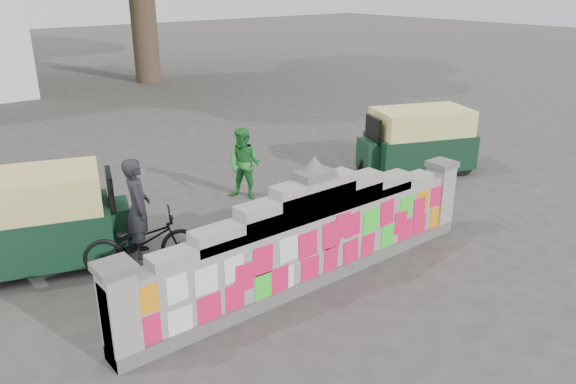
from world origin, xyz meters
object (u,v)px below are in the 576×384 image
Objects in this scene: pedestrian at (244,164)px; rickshaw_left at (34,220)px; rickshaw_right at (417,140)px; cyclist_bike at (141,242)px; cyclist_rider at (139,223)px.

pedestrian is 0.52× the size of rickshaw_left.
rickshaw_right is at bearing 42.63° from pedestrian.
rickshaw_left is at bearing 68.33° from cyclist_bike.
rickshaw_right is at bearing 13.59° from rickshaw_left.
cyclist_bike is 7.18m from rickshaw_right.
rickshaw_right is at bearing -66.94° from cyclist_rider.
cyclist_rider reaches higher than rickshaw_left.
rickshaw_left reaches higher than pedestrian.
cyclist_rider reaches higher than rickshaw_right.
pedestrian is (3.03, 1.52, -0.05)m from cyclist_rider.
pedestrian is at bearing 24.09° from rickshaw_left.
rickshaw_right is (7.16, 0.35, 0.32)m from cyclist_bike.
rickshaw_left reaches higher than cyclist_bike.
pedestrian is 4.30m from rickshaw_right.
cyclist_bike is 1.12× the size of cyclist_rider.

